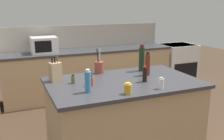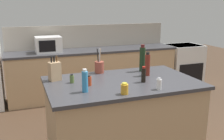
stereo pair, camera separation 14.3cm
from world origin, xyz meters
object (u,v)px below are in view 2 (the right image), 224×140
object	(u,v)px
utensil_crock	(99,67)
honey_jar	(125,89)
spice_jar_paprika	(89,81)
microwave	(48,45)
vinegar_bottle	(147,65)
spice_jar_oregano	(72,79)
soy_sauce_bottle	(144,75)
range_oven	(183,65)
dish_soap_bottle	(85,81)
knife_block	(55,71)
salt_shaker	(159,84)
wine_bottle	(142,59)

from	to	relation	value
utensil_crock	honey_jar	xyz separation A→B (m)	(-0.01, -0.88, -0.03)
honey_jar	spice_jar_paprika	world-z (taller)	same
microwave	vinegar_bottle	size ratio (longest dim) A/B	1.55
spice_jar_oregano	soy_sauce_bottle	distance (m)	0.82
range_oven	soy_sauce_bottle	size ratio (longest dim) A/B	4.96
vinegar_bottle	honey_jar	bearing A→B (deg)	-134.51
range_oven	soy_sauce_bottle	bearing A→B (deg)	-133.31
soy_sauce_bottle	spice_jar_paprika	size ratio (longest dim) A/B	1.60
honey_jar	dish_soap_bottle	world-z (taller)	dish_soap_bottle
dish_soap_bottle	microwave	bearing A→B (deg)	91.76
knife_block	spice_jar_oregano	bearing A→B (deg)	-60.75
honey_jar	knife_block	bearing A→B (deg)	128.70
soy_sauce_bottle	dish_soap_bottle	size ratio (longest dim) A/B	0.77
spice_jar_oregano	soy_sauce_bottle	xyz separation A→B (m)	(0.78, -0.25, 0.04)
microwave	salt_shaker	size ratio (longest dim) A/B	3.70
range_oven	spice_jar_oregano	distance (m)	3.65
soy_sauce_bottle	vinegar_bottle	xyz separation A→B (m)	(0.17, 0.24, 0.05)
microwave	soy_sauce_bottle	xyz separation A→B (m)	(0.79, -2.32, -0.06)
honey_jar	vinegar_bottle	distance (m)	0.77
spice_jar_oregano	microwave	bearing A→B (deg)	90.33
spice_jar_oregano	soy_sauce_bottle	world-z (taller)	soy_sauce_bottle
range_oven	vinegar_bottle	distance (m)	2.96
dish_soap_bottle	wine_bottle	bearing A→B (deg)	31.47
utensil_crock	spice_jar_oregano	xyz separation A→B (m)	(-0.43, -0.32, -0.03)
vinegar_bottle	spice_jar_oregano	bearing A→B (deg)	179.27
vinegar_bottle	wine_bottle	world-z (taller)	wine_bottle
honey_jar	spice_jar_paprika	distance (m)	0.48
salt_shaker	wine_bottle	bearing A→B (deg)	76.58
knife_block	salt_shaker	distance (m)	1.22
spice_jar_paprika	wine_bottle	bearing A→B (deg)	23.98
utensil_crock	honey_jar	world-z (taller)	utensil_crock
salt_shaker	wine_bottle	world-z (taller)	wine_bottle
honey_jar	vinegar_bottle	bearing A→B (deg)	45.49
honey_jar	spice_jar_paprika	size ratio (longest dim) A/B	1.01
honey_jar	wine_bottle	bearing A→B (deg)	53.13
utensil_crock	spice_jar_oregano	world-z (taller)	utensil_crock
spice_jar_paprika	salt_shaker	bearing A→B (deg)	-30.52
vinegar_bottle	utensil_crock	bearing A→B (deg)	148.04
utensil_crock	soy_sauce_bottle	xyz separation A→B (m)	(0.35, -0.57, 0.01)
dish_soap_bottle	spice_jar_paprika	distance (m)	0.23
knife_block	salt_shaker	bearing A→B (deg)	-51.79
utensil_crock	dish_soap_bottle	size ratio (longest dim) A/B	1.32
spice_jar_paprika	vinegar_bottle	bearing A→B (deg)	10.59
vinegar_bottle	microwave	bearing A→B (deg)	114.95
vinegar_bottle	dish_soap_bottle	bearing A→B (deg)	-158.76
knife_block	wine_bottle	world-z (taller)	wine_bottle
spice_jar_paprika	soy_sauce_bottle	bearing A→B (deg)	-8.44
wine_bottle	dish_soap_bottle	world-z (taller)	wine_bottle
knife_block	salt_shaker	size ratio (longest dim) A/B	2.31
honey_jar	vinegar_bottle	size ratio (longest dim) A/B	0.39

